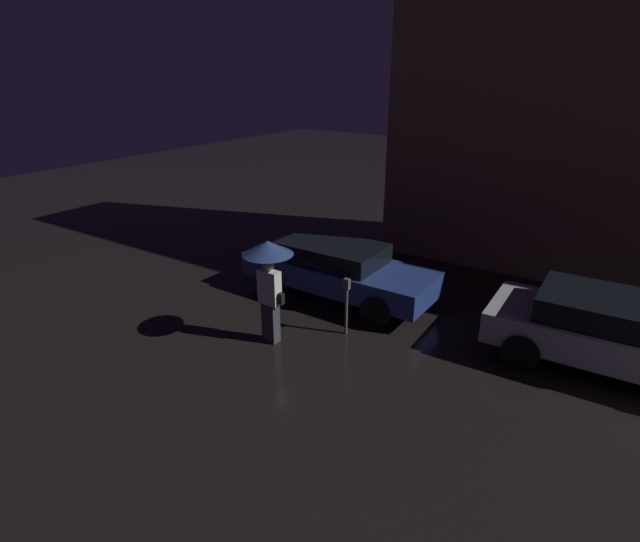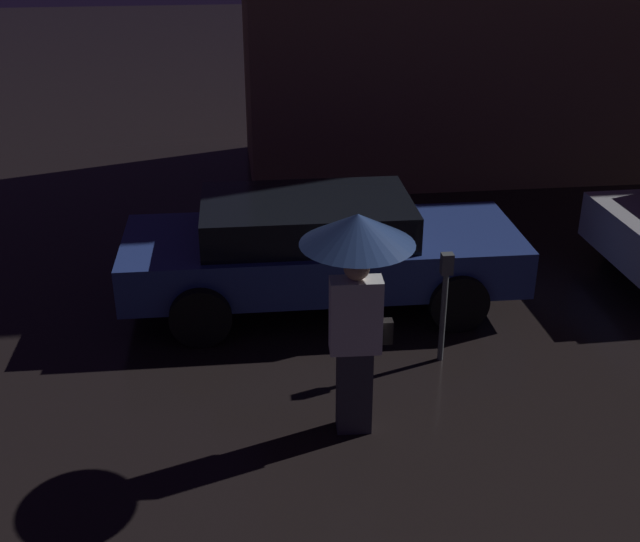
# 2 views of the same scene
# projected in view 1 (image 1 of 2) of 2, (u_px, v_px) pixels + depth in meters

# --- Properties ---
(building_facade_left) EXTENTS (9.70, 3.00, 9.50)m
(building_facade_left) POSITION_uv_depth(u_px,v_px,m) (599.00, 83.00, 12.03)
(building_facade_left) COLOR #8C664C
(building_facade_left) RESTS_ON ground
(parked_car_blue) EXTENTS (4.63, 1.90, 1.31)m
(parked_car_blue) POSITION_uv_depth(u_px,v_px,m) (337.00, 268.00, 11.75)
(parked_car_blue) COLOR navy
(parked_car_blue) RESTS_ON ground
(parked_car_silver) EXTENTS (4.12, 2.02, 1.37)m
(parked_car_silver) POSITION_uv_depth(u_px,v_px,m) (607.00, 330.00, 8.92)
(parked_car_silver) COLOR #B7B7BF
(parked_car_silver) RESTS_ON ground
(pedestrian_with_umbrella) EXTENTS (0.97, 0.97, 2.12)m
(pedestrian_with_umbrella) POSITION_uv_depth(u_px,v_px,m) (269.00, 266.00, 9.42)
(pedestrian_with_umbrella) COLOR #383842
(pedestrian_with_umbrella) RESTS_ON ground
(parking_meter) EXTENTS (0.12, 0.10, 1.23)m
(parking_meter) POSITION_uv_depth(u_px,v_px,m) (347.00, 300.00, 10.02)
(parking_meter) COLOR #4C5154
(parking_meter) RESTS_ON ground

